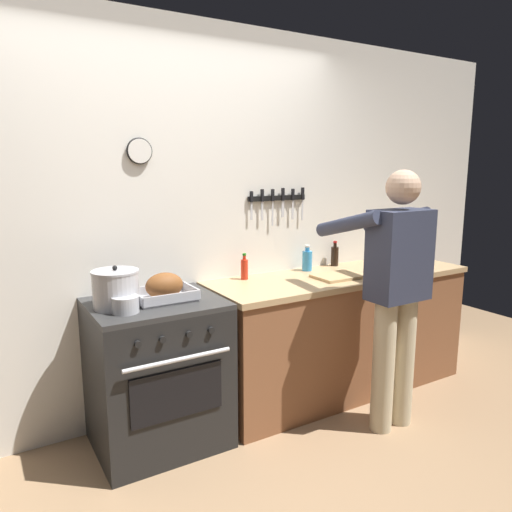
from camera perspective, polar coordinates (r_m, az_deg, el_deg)
wall_back at (r=3.24m, az=-10.50°, el=3.65°), size 6.00×0.13×2.60m
counter_block at (r=3.74m, az=9.73°, el=-8.78°), size 2.03×0.65×0.90m
stove at (r=3.07m, az=-11.46°, el=-13.35°), size 0.76×0.67×0.90m
person_cook at (r=3.16m, az=16.05°, el=-3.19°), size 0.51×0.63×1.66m
roasting_pan at (r=2.91m, az=-10.71°, el=-3.75°), size 0.35×0.26×0.17m
stock_pot at (r=2.82m, az=-16.14°, el=-3.73°), size 0.26×0.26×0.24m
saucepan at (r=2.72m, az=-15.11°, el=-5.53°), size 0.15×0.15×0.09m
cutting_board at (r=3.49m, az=9.78°, el=-2.34°), size 0.36×0.24×0.02m
bottle_hot_sauce at (r=3.37m, az=-1.38°, el=-1.50°), size 0.05×0.05×0.18m
bottle_soy_sauce at (r=3.88m, az=9.24°, el=0.05°), size 0.06×0.06×0.20m
bottle_dish_soap at (r=3.67m, az=6.03°, el=-0.49°), size 0.07×0.07×0.19m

